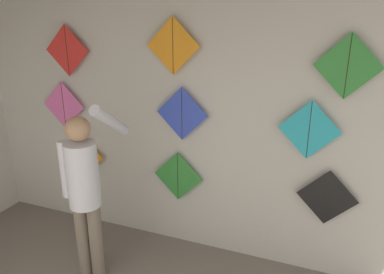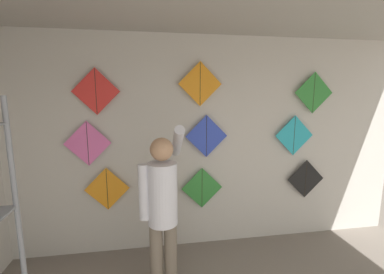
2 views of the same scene
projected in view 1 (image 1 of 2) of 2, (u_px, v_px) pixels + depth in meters
name	position (u px, v px, depth m)	size (l,w,h in m)	color
back_panel	(183.00, 123.00, 3.88)	(5.69, 0.06, 2.80)	beige
shopkeeper	(85.00, 186.00, 3.40)	(0.45, 0.63, 1.78)	#726656
kite_0	(83.00, 156.00, 4.40)	(0.55, 0.01, 0.55)	orange
kite_1	(178.00, 176.00, 4.00)	(0.55, 0.01, 0.55)	#338C38
kite_2	(327.00, 198.00, 3.47)	(0.55, 0.01, 0.55)	black
kite_3	(64.00, 105.00, 4.27)	(0.55, 0.01, 0.55)	pink
kite_4	(182.00, 114.00, 3.75)	(0.55, 0.01, 0.55)	blue
kite_5	(309.00, 130.00, 3.33)	(0.55, 0.01, 0.55)	#28B2C6
kite_6	(67.00, 51.00, 4.02)	(0.55, 0.01, 0.55)	red
kite_7	(173.00, 46.00, 3.56)	(0.55, 0.01, 0.55)	orange
kite_8	(348.00, 66.00, 3.06)	(0.55, 0.01, 0.55)	#338C38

